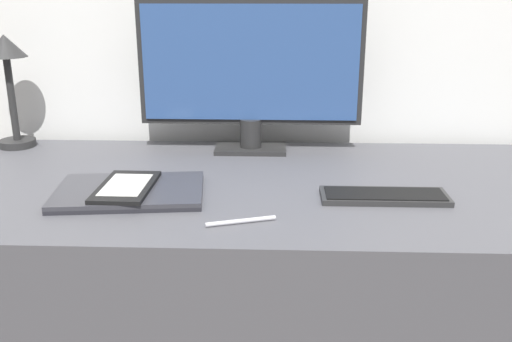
# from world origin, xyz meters

# --- Properties ---
(desk) EXTENTS (1.57, 0.72, 0.73)m
(desk) POSITION_xyz_m (0.00, 0.15, 0.37)
(desk) COLOR #4C4C51
(desk) RESTS_ON ground_plane
(monitor) EXTENTS (0.60, 0.11, 0.41)m
(monitor) POSITION_xyz_m (-0.04, 0.42, 0.95)
(monitor) COLOR #262626
(monitor) RESTS_ON desk
(keyboard) EXTENTS (0.27, 0.10, 0.01)m
(keyboard) POSITION_xyz_m (0.27, 0.05, 0.74)
(keyboard) COLOR #282828
(keyboard) RESTS_ON desk
(laptop) EXTENTS (0.34, 0.25, 0.02)m
(laptop) POSITION_xyz_m (-0.28, 0.05, 0.74)
(laptop) COLOR #232328
(laptop) RESTS_ON desk
(ereader) EXTENTS (0.12, 0.20, 0.01)m
(ereader) POSITION_xyz_m (-0.29, 0.05, 0.76)
(ereader) COLOR black
(ereader) RESTS_ON laptop
(desk_lamp) EXTENTS (0.11, 0.11, 0.31)m
(desk_lamp) POSITION_xyz_m (-0.70, 0.44, 0.95)
(desk_lamp) COLOR #282828
(desk_lamp) RESTS_ON desk
(pen) EXTENTS (0.14, 0.05, 0.01)m
(pen) POSITION_xyz_m (-0.03, -0.09, 0.74)
(pen) COLOR silver
(pen) RESTS_ON desk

